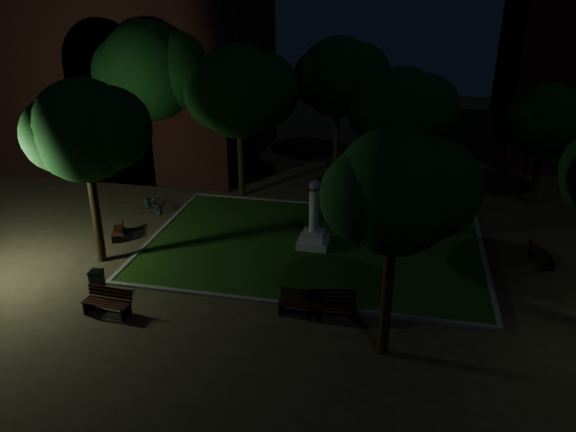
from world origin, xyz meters
The scene contains 21 objects.
ground centered at (0.00, 0.00, 0.00)m, with size 80.00×80.00×0.00m, color #473C28.
lawn centered at (0.00, 2.00, 0.04)m, with size 15.00×10.00×0.08m, color #214712.
lawn_kerb centered at (0.00, 2.00, 0.06)m, with size 15.40×10.40×0.12m.
monument centered at (0.00, 2.00, 0.96)m, with size 1.40×1.40×3.20m.
building_main centered at (-15.86, 13.79, 7.38)m, with size 20.00×12.00×15.00m.
tree_west centered at (-8.77, -1.24, 5.83)m, with size 5.15×4.20×7.94m.
tree_north_wl centered at (-5.00, 7.71, 5.87)m, with size 6.11×4.99×8.37m.
tree_north_er centered at (3.51, 7.67, 5.22)m, with size 5.51×4.50×7.48m.
tree_ne centered at (10.92, 9.73, 4.59)m, with size 4.83×3.94×6.57m.
tree_se centered at (3.68, -5.26, 5.70)m, with size 4.70×3.83×7.63m.
tree_nw centered at (-10.20, 8.36, 6.73)m, with size 6.81×5.56×9.51m.
tree_far_north centered at (-0.41, 13.42, 5.88)m, with size 5.92×4.83×8.30m.
lamppost_nw centered at (-11.29, 9.20, 3.00)m, with size 1.18×0.28×4.27m.
lamppost_ne centered at (10.35, 10.55, 2.99)m, with size 1.18×0.28×4.25m.
bench_near_left centered at (0.53, -3.61, 0.44)m, with size 1.72×0.66×0.93m.
bench_near_right centered at (1.61, -3.50, 0.47)m, with size 1.92×0.96×1.00m.
bench_west_near centered at (-6.49, -5.03, 0.46)m, with size 1.83×0.74×0.99m.
bench_left_side centered at (-9.23, 1.03, 0.35)m, with size 0.96×1.45×0.75m.
bench_right_side centered at (9.89, 2.48, 0.39)m, with size 0.89×1.59×0.83m.
trash_bin centered at (-7.71, -3.65, 0.45)m, with size 0.58×0.58×0.88m.
bicycle centered at (-9.03, 4.39, 0.45)m, with size 0.60×1.73×0.91m, color black.
Camera 1 is at (3.75, -20.97, 11.56)m, focal length 35.00 mm.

